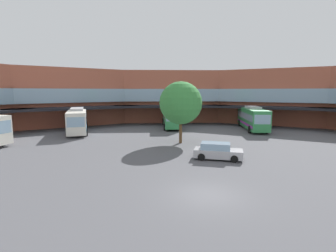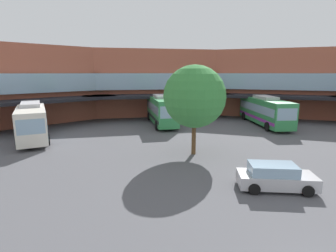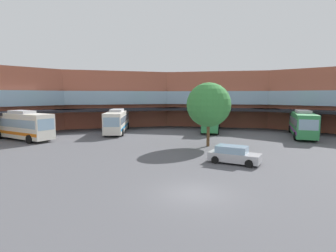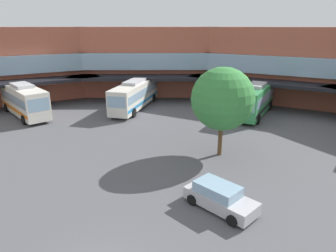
{
  "view_description": "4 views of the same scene",
  "coord_description": "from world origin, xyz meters",
  "views": [
    {
      "loc": [
        -6.73,
        -13.39,
        6.28
      ],
      "look_at": [
        1.75,
        13.55,
        2.39
      ],
      "focal_mm": 27.22,
      "sensor_mm": 36.0,
      "label": 1
    },
    {
      "loc": [
        -7.57,
        -3.12,
        6.77
      ],
      "look_at": [
        1.39,
        15.07,
        2.66
      ],
      "focal_mm": 28.23,
      "sensor_mm": 36.0,
      "label": 2
    },
    {
      "loc": [
        -2.41,
        -16.01,
        5.99
      ],
      "look_at": [
        -0.81,
        15.41,
        2.4
      ],
      "focal_mm": 29.16,
      "sensor_mm": 36.0,
      "label": 3
    },
    {
      "loc": [
        5.43,
        -8.68,
        10.44
      ],
      "look_at": [
        -0.81,
        15.86,
        1.97
      ],
      "focal_mm": 32.11,
      "sensor_mm": 36.0,
      "label": 4
    }
  ],
  "objects": [
    {
      "name": "parked_car",
      "position": [
        4.56,
        7.21,
        0.74
      ],
      "size": [
        4.7,
        3.82,
        1.53
      ],
      "rotation": [
        0.0,
        0.0,
        5.74
      ],
      "color": "#B7B7BC",
      "rests_on": "ground"
    },
    {
      "name": "station_building",
      "position": [
        0.0,
        24.82,
        5.17
      ],
      "size": [
        84.98,
        44.13,
        10.28
      ],
      "color": "#AD5942",
      "rests_on": "ground"
    },
    {
      "name": "plaza_tree",
      "position": [
        3.87,
        15.22,
        4.85
      ],
      "size": [
        5.12,
        5.12,
        7.42
      ],
      "color": "brown",
      "rests_on": "ground"
    },
    {
      "name": "ground_plane",
      "position": [
        0.0,
        0.0,
        0.0
      ],
      "size": [
        126.23,
        126.23,
        0.0
      ],
      "primitive_type": "plane",
      "color": "#515156"
    },
    {
      "name": "bus_0",
      "position": [
        6.94,
        28.26,
        1.98
      ],
      "size": [
        4.88,
        10.3,
        3.92
      ],
      "rotation": [
        0.0,
        0.0,
        4.46
      ],
      "color": "#338C4C",
      "rests_on": "ground"
    },
    {
      "name": "bus_4",
      "position": [
        -8.35,
        27.88,
        1.89
      ],
      "size": [
        2.86,
        12.13,
        3.73
      ],
      "rotation": [
        0.0,
        0.0,
        4.71
      ],
      "color": "silver",
      "rests_on": "ground"
    },
    {
      "name": "bus_3",
      "position": [
        18.97,
        22.07,
        1.92
      ],
      "size": [
        6.76,
        11.68,
        3.8
      ],
      "rotation": [
        0.0,
        0.0,
        4.32
      ],
      "color": "#338C4C",
      "rests_on": "ground"
    }
  ]
}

